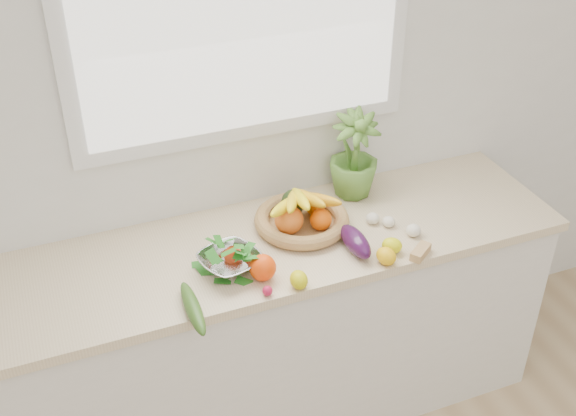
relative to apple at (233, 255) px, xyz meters
name	(u,v)px	position (x,y,z in m)	size (l,w,h in m)	color
back_wall	(244,100)	(0.18, 0.37, 0.41)	(4.50, 0.02, 2.70)	white
counter_cabinet	(275,333)	(0.18, 0.07, -0.51)	(2.20, 0.58, 0.86)	silver
countertop	(274,246)	(0.18, 0.07, -0.06)	(2.24, 0.62, 0.04)	beige
orange_loose	(263,268)	(0.07, -0.12, 0.01)	(0.09, 0.09, 0.09)	#F94407
lemon_a	(386,256)	(0.51, -0.20, 0.00)	(0.06, 0.08, 0.06)	yellow
lemon_b	(299,280)	(0.17, -0.21, 0.00)	(0.06, 0.08, 0.06)	#D0CC0B
lemon_c	(392,245)	(0.56, -0.15, -0.01)	(0.06, 0.07, 0.06)	#E1E30C
apple	(233,255)	(0.00, 0.00, 0.00)	(0.07, 0.07, 0.07)	red
ginger	(421,252)	(0.65, -0.21, -0.02)	(0.10, 0.04, 0.03)	tan
garlic_a	(389,222)	(0.63, 0.00, -0.01)	(0.05, 0.05, 0.04)	white
garlic_b	(373,218)	(0.58, 0.04, -0.01)	(0.05, 0.05, 0.04)	white
garlic_c	(413,230)	(0.69, -0.09, -0.01)	(0.06, 0.06, 0.05)	white
eggplant	(355,241)	(0.44, -0.09, 0.00)	(0.08, 0.20, 0.08)	#330E36
cucumber	(193,308)	(-0.21, -0.21, -0.01)	(0.05, 0.28, 0.05)	#2D5418
radish	(267,291)	(0.05, -0.21, -0.02)	(0.04, 0.04, 0.04)	#C01840
potted_herb	(354,154)	(0.60, 0.26, 0.15)	(0.20, 0.20, 0.36)	#558731
fruit_basket	(301,215)	(0.31, 0.12, 0.02)	(0.41, 0.41, 0.19)	tan
colander_with_spinach	(230,258)	(-0.02, -0.04, 0.02)	(0.26, 0.26, 0.11)	silver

